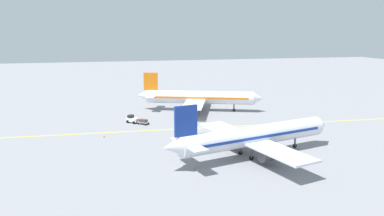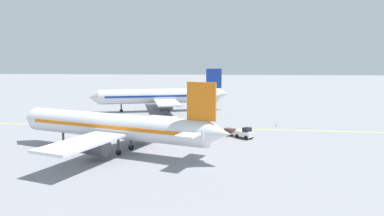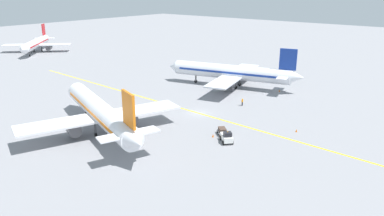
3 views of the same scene
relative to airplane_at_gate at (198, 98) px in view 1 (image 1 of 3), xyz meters
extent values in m
plane|color=gray|center=(18.80, -6.69, -3.71)|extent=(400.00, 400.00, 0.00)
cube|color=yellow|center=(18.80, -6.69, -3.71)|extent=(5.83, 119.90, 0.01)
cylinder|color=white|center=(0.15, 0.41, 0.09)|extent=(13.62, 29.43, 3.60)
cone|color=white|center=(5.68, 15.64, 0.09)|extent=(4.03, 3.42, 3.42)
cone|color=white|center=(-5.48, -15.10, 0.39)|extent=(3.90, 3.86, 3.06)
cube|color=orange|center=(0.15, 0.41, 0.24)|extent=(12.63, 26.62, 0.50)
cube|color=white|center=(-0.19, -0.53, -0.63)|extent=(28.09, 14.44, 0.36)
cylinder|color=#4C4C51|center=(-4.89, 1.18, -1.88)|extent=(3.16, 3.76, 2.20)
cylinder|color=#4C4C51|center=(4.51, -2.23, -1.88)|extent=(3.16, 3.76, 2.20)
cube|color=orange|center=(-4.63, -12.75, 4.39)|extent=(1.70, 3.88, 5.00)
cube|color=white|center=(-4.46, -12.28, 0.49)|extent=(9.28, 5.33, 0.24)
cylinder|color=#4C4C51|center=(3.43, 9.44, -2.31)|extent=(0.36, 0.36, 2.00)
cylinder|color=black|center=(3.43, 9.44, -3.31)|extent=(0.54, 0.85, 0.80)
cylinder|color=#4C4C51|center=(-2.04, -0.92, -2.31)|extent=(0.36, 0.36, 2.00)
cylinder|color=black|center=(-2.04, -0.92, -3.31)|extent=(0.54, 0.85, 0.80)
cylinder|color=#4C4C51|center=(0.97, -2.01, -2.31)|extent=(0.36, 0.36, 2.00)
cylinder|color=black|center=(0.97, -2.01, -3.31)|extent=(0.54, 0.85, 0.80)
cylinder|color=silver|center=(40.30, 0.05, 0.09)|extent=(11.02, 29.94, 3.60)
cone|color=silver|center=(36.23, 15.73, 0.09)|extent=(3.91, 3.18, 3.42)
cone|color=silver|center=(44.44, -15.92, 0.39)|extent=(3.72, 3.67, 3.06)
cube|color=#193899|center=(40.30, 0.05, 0.24)|extent=(10.31, 27.05, 0.50)
cube|color=silver|center=(40.55, -0.92, -0.63)|extent=(28.41, 12.07, 0.36)
cylinder|color=#4C4C51|center=(35.71, -2.18, -1.88)|extent=(2.93, 3.65, 2.20)
cylinder|color=#4C4C51|center=(45.39, 0.33, -1.88)|extent=(2.93, 3.65, 2.20)
cube|color=#193899|center=(43.81, -13.50, 4.39)|extent=(1.35, 3.96, 5.00)
cube|color=silver|center=(43.69, -13.02, 0.49)|extent=(9.31, 4.58, 0.24)
cylinder|color=#4C4C51|center=(37.88, 9.34, -2.31)|extent=(0.36, 0.36, 2.00)
cylinder|color=black|center=(37.88, 9.34, -3.31)|extent=(0.47, 0.84, 0.80)
cylinder|color=#4C4C51|center=(39.25, -2.29, -2.31)|extent=(0.36, 0.36, 2.00)
cylinder|color=black|center=(39.25, -2.29, -3.31)|extent=(0.47, 0.84, 0.80)
cylinder|color=#4C4C51|center=(42.35, -1.49, -2.31)|extent=(0.36, 0.36, 2.00)
cylinder|color=black|center=(42.35, -1.49, -3.31)|extent=(0.47, 0.84, 0.80)
cube|color=white|center=(10.25, -19.32, -2.91)|extent=(3.13, 3.23, 0.90)
cube|color=black|center=(9.88, -19.73, -2.11)|extent=(1.68, 1.67, 0.70)
sphere|color=orange|center=(9.88, -19.73, -1.68)|extent=(0.16, 0.16, 0.16)
cylinder|color=black|center=(10.15, -20.54, -3.36)|extent=(0.66, 0.69, 0.70)
cylinder|color=black|center=(9.04, -19.54, -3.36)|extent=(0.66, 0.69, 0.70)
cylinder|color=black|center=(11.46, -19.10, -3.36)|extent=(0.66, 0.69, 0.70)
cylinder|color=black|center=(10.35, -18.09, -3.36)|extent=(0.66, 0.69, 0.70)
cube|color=gray|center=(12.40, -16.95, -3.17)|extent=(2.78, 2.87, 0.20)
cube|color=#4C382D|center=(12.40, -16.95, -2.77)|extent=(2.05, 2.10, 0.60)
cylinder|color=black|center=(12.17, -18.14, -3.49)|extent=(0.40, 0.42, 0.44)
cylinder|color=black|center=(11.24, -17.29, -3.49)|extent=(0.40, 0.42, 0.44)
cylinder|color=black|center=(13.57, -16.60, -3.49)|extent=(0.40, 0.42, 0.44)
cylinder|color=black|center=(12.63, -15.75, -3.49)|extent=(0.40, 0.42, 0.44)
cylinder|color=#23232D|center=(28.71, -10.84, -3.28)|extent=(0.16, 0.16, 0.85)
cylinder|color=#23232D|center=(28.51, -10.85, -3.28)|extent=(0.16, 0.16, 0.85)
cube|color=orange|center=(28.61, -10.85, -2.56)|extent=(0.37, 0.25, 0.60)
cylinder|color=orange|center=(28.85, -10.83, -2.56)|extent=(0.10, 0.10, 0.55)
cylinder|color=orange|center=(28.37, -10.86, -2.56)|extent=(0.10, 0.10, 0.55)
sphere|color=beige|center=(28.61, -10.85, -2.14)|extent=(0.22, 0.22, 0.22)
cone|color=orange|center=(43.84, -11.87, -3.43)|extent=(0.32, 0.32, 0.55)
cone|color=orange|center=(21.74, -26.30, -3.43)|extent=(0.32, 0.32, 0.55)
cone|color=orange|center=(10.53, -16.36, -3.43)|extent=(0.32, 0.32, 0.55)
camera|label=1|loc=(100.26, -26.24, 18.46)|focal=35.00mm
camera|label=2|loc=(-52.48, -15.13, 10.31)|focal=35.00mm
camera|label=3|loc=(-37.22, -50.85, 20.79)|focal=35.00mm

